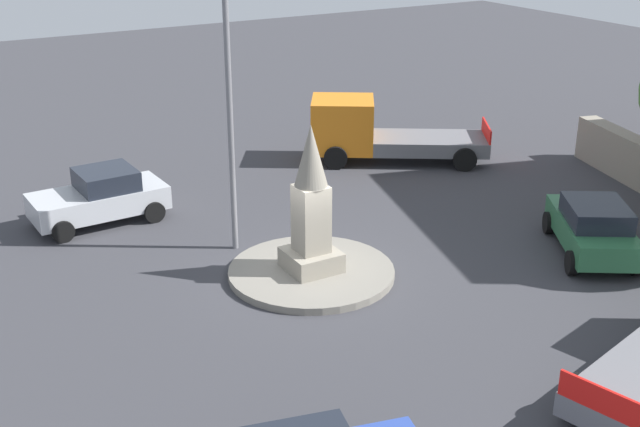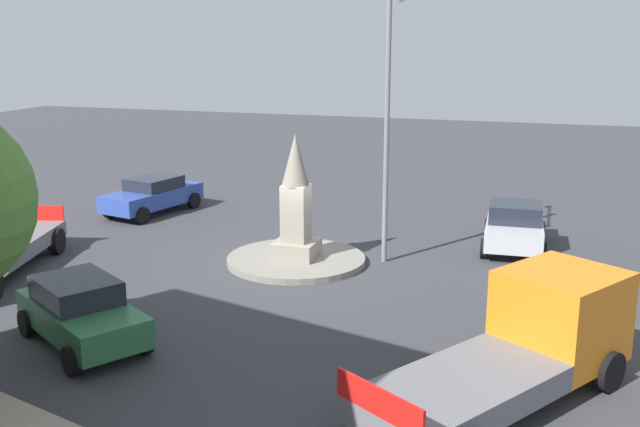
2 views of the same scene
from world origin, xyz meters
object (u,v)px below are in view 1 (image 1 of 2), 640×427
Objects in this scene: streetlamp at (228,66)px; truck_orange_near_island at (374,132)px; car_silver_approaching at (100,197)px; car_green_passing at (593,227)px; monument at (311,208)px.

streetlamp is 1.31× the size of truck_orange_near_island.
streetlamp is at bearing 30.97° from truck_orange_near_island.
car_silver_approaching is 14.18m from car_green_passing.
monument is 4.25m from streetlamp.
streetlamp is 10.71m from car_green_passing.
car_silver_approaching is at bearing -60.26° from monument.
car_silver_approaching is 0.96× the size of car_green_passing.
streetlamp is at bearing 125.01° from car_silver_approaching.
monument is 0.46× the size of streetlamp.
monument is 0.97× the size of car_silver_approaching.
truck_orange_near_island is at bearing -175.48° from car_silver_approaching.
truck_orange_near_island is (0.62, -9.84, 0.30)m from car_green_passing.
streetlamp reaches higher than car_green_passing.
car_green_passing is at bearing 93.58° from truck_orange_near_island.
streetlamp reaches higher than monument.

